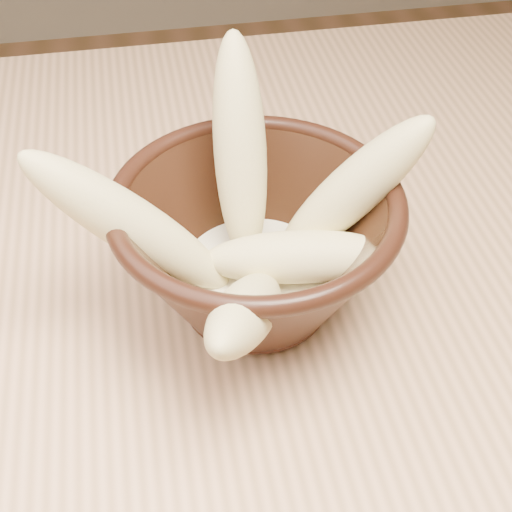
% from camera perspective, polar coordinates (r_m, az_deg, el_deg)
% --- Properties ---
extents(table, '(1.20, 0.80, 0.75)m').
position_cam_1_polar(table, '(0.70, -4.04, -4.25)').
color(table, tan).
rests_on(table, ground).
extents(bowl, '(0.22, 0.22, 0.12)m').
position_cam_1_polar(bowl, '(0.54, 0.00, 0.78)').
color(bowl, black).
rests_on(bowl, table).
extents(milk_puddle, '(0.12, 0.12, 0.02)m').
position_cam_1_polar(milk_puddle, '(0.56, 0.00, -1.41)').
color(milk_puddle, beige).
rests_on(milk_puddle, bowl).
extents(banana_upright, '(0.05, 0.11, 0.18)m').
position_cam_1_polar(banana_upright, '(0.54, -1.28, 8.46)').
color(banana_upright, '#CCBB78').
rests_on(banana_upright, bowl).
extents(banana_left, '(0.16, 0.07, 0.15)m').
position_cam_1_polar(banana_left, '(0.51, -9.97, 2.50)').
color(banana_left, '#CCBB78').
rests_on(banana_left, bowl).
extents(banana_right, '(0.14, 0.06, 0.15)m').
position_cam_1_polar(banana_right, '(0.54, 7.69, 5.16)').
color(banana_right, '#CCBB78').
rests_on(banana_right, bowl).
extents(banana_across, '(0.15, 0.07, 0.05)m').
position_cam_1_polar(banana_across, '(0.53, 3.34, -0.07)').
color(banana_across, '#CCBB78').
rests_on(banana_across, bowl).
extents(banana_front, '(0.10, 0.15, 0.11)m').
position_cam_1_polar(banana_front, '(0.47, -0.81, -4.53)').
color(banana_front, '#CCBB78').
rests_on(banana_front, bowl).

